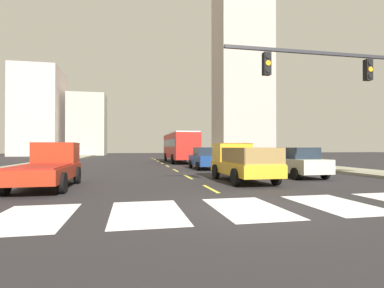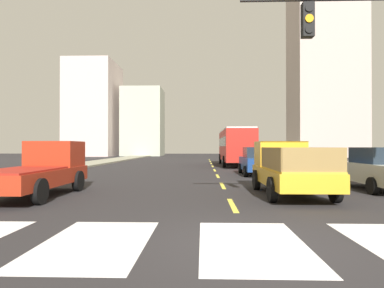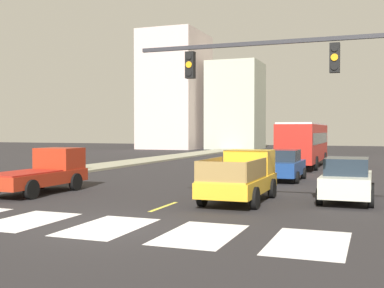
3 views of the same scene
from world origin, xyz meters
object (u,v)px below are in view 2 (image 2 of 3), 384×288
Objects in this scene: sedan_near_right at (379,169)px; pickup_stakebed at (288,168)px; city_bus at (236,145)px; pickup_dark at (41,169)px; sedan_mid at (257,161)px.

pickup_stakebed is at bearing -161.75° from sedan_near_right.
city_bus is 2.45× the size of sedan_near_right.
sedan_mid is at bearing 44.24° from pickup_dark.
sedan_mid is (0.33, -10.51, -1.09)m from city_bus.
city_bus is at bearing 89.15° from pickup_stakebed.
pickup_stakebed is 8.27m from sedan_mid.
pickup_stakebed is at bearing 4.33° from pickup_dark.
pickup_stakebed is at bearing -91.73° from city_bus.
pickup_stakebed is 9.04m from pickup_dark.
pickup_stakebed and pickup_dark have the same top height.
sedan_near_right is at bearing 14.86° from pickup_stakebed.
sedan_near_right is (3.69, -7.14, 0.00)m from sedan_mid.
sedan_near_right is at bearing -79.23° from city_bus.
pickup_stakebed is 18.80m from city_bus.
city_bus is at bearing 89.48° from sedan_mid.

